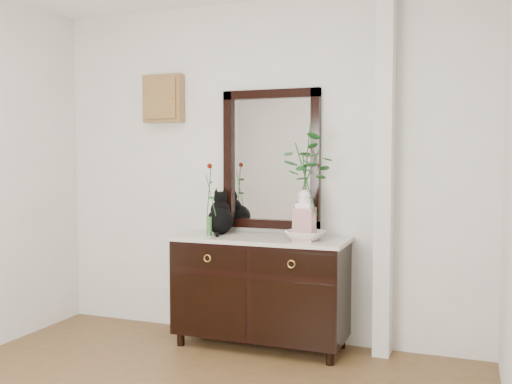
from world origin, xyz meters
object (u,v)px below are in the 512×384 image
at_px(sideboard, 261,286).
at_px(cat, 220,212).
at_px(lotus_bowl, 305,235).
at_px(ginger_jar, 304,215).

height_order(sideboard, cat, cat).
xyz_separation_m(sideboard, cat, (-0.37, 0.08, 0.55)).
relative_size(lotus_bowl, ginger_jar, 0.75).
distance_m(sideboard, cat, 0.67).
bearing_deg(sideboard, cat, 168.45).
distance_m(lotus_bowl, ginger_jar, 0.16).
relative_size(cat, lotus_bowl, 1.19).
relative_size(sideboard, ginger_jar, 3.46).
bearing_deg(sideboard, lotus_bowl, -5.90).
height_order(cat, lotus_bowl, cat).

